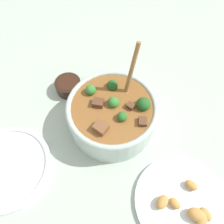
{
  "coord_description": "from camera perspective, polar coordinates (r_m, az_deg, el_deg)",
  "views": [
    {
      "loc": [
        -0.05,
        -0.33,
        0.63
      ],
      "look_at": [
        0.0,
        0.0,
        0.07
      ],
      "focal_mm": 35.0,
      "sensor_mm": 36.0,
      "label": 1
    }
  ],
  "objects": [
    {
      "name": "food_plate",
      "position": [
        0.65,
        17.75,
        -21.64
      ],
      "size": [
        0.24,
        0.24,
        0.04
      ],
      "color": "white",
      "rests_on": "ground_plane"
    },
    {
      "name": "condiment_bowl",
      "position": [
        0.78,
        -11.35,
        6.79
      ],
      "size": [
        0.09,
        0.09,
        0.04
      ],
      "color": "black",
      "rests_on": "ground_plane"
    },
    {
      "name": "empty_plate",
      "position": [
        0.71,
        -25.86,
        -12.83
      ],
      "size": [
        0.26,
        0.26,
        0.02
      ],
      "color": "white",
      "rests_on": "ground_plane"
    },
    {
      "name": "ground_plane",
      "position": [
        0.71,
        0.0,
        -2.87
      ],
      "size": [
        4.0,
        4.0,
        0.0
      ],
      "primitive_type": "plane",
      "color": "#ADBCAD"
    },
    {
      "name": "stew_bowl",
      "position": [
        0.66,
        0.04,
        -0.34
      ],
      "size": [
        0.27,
        0.27,
        0.26
      ],
      "color": "#B2C6BC",
      "rests_on": "ground_plane"
    }
  ]
}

